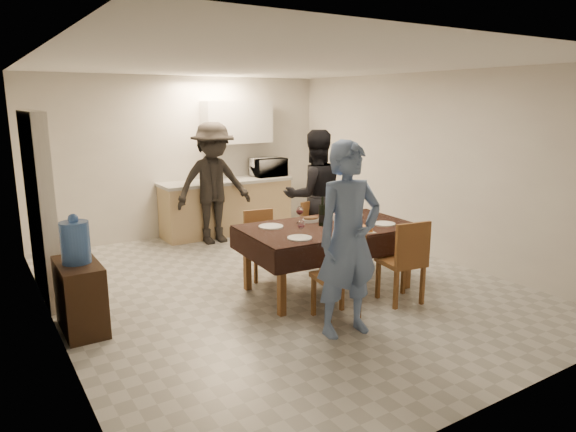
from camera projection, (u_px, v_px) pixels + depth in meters
name	position (u px, v px, depth m)	size (l,w,h in m)	color
floor	(279.00, 285.00, 6.27)	(5.00, 6.00, 0.02)	#B3B2AE
ceiling	(278.00, 64.00, 5.70)	(5.00, 6.00, 0.02)	white
wall_back	(184.00, 157.00, 8.45)	(5.00, 0.02, 2.60)	beige
wall_front	(507.00, 235.00, 3.51)	(5.00, 0.02, 2.60)	beige
wall_left	(45.00, 202.00, 4.68)	(0.02, 6.00, 2.60)	beige
wall_right	(429.00, 166.00, 7.29)	(0.02, 6.00, 2.60)	beige
stub_partition	(40.00, 206.00, 5.76)	(0.15, 1.40, 2.10)	silver
kitchen_base_cabinet	(227.00, 208.00, 8.69)	(2.20, 0.60, 0.86)	tan
kitchen_worktop	(226.00, 181.00, 8.59)	(2.24, 0.64, 0.05)	#A6A6A1
upper_cabinet	(237.00, 122.00, 8.66)	(1.20, 0.34, 0.70)	silver
dining_table	(328.00, 229.00, 6.00)	(2.06, 1.28, 0.78)	black
chair_near_left	(342.00, 269.00, 5.11)	(0.48, 0.48, 0.50)	brown
chair_near_right	(407.00, 254.00, 5.58)	(0.49, 0.49, 0.51)	brown
chair_far_left	(266.00, 239.00, 6.36)	(0.45, 0.45, 0.46)	brown
chair_far_right	(325.00, 229.00, 6.83)	(0.46, 0.47, 0.48)	brown
console	(80.00, 296.00, 4.98)	(0.37, 0.74, 0.69)	black
water_jug	(75.00, 242.00, 4.86)	(0.27, 0.27, 0.40)	#406BBB
wine_bottle	(322.00, 211.00, 5.97)	(0.09, 0.09, 0.34)	black
water_pitcher	(354.00, 215.00, 6.11)	(0.13, 0.13, 0.19)	white
savoury_tart	(356.00, 229.00, 5.72)	(0.37, 0.27, 0.05)	#CF843D
salad_bowl	(339.00, 217.00, 6.29)	(0.17, 0.17, 0.07)	silver
mushroom_dish	(311.00, 220.00, 6.19)	(0.21, 0.21, 0.04)	silver
wine_glass_a	(301.00, 229.00, 5.48)	(0.08, 0.08, 0.18)	white
wine_glass_b	(351.00, 208.00, 6.46)	(0.09, 0.09, 0.21)	white
wine_glass_c	(300.00, 215.00, 6.11)	(0.09, 0.09, 0.20)	white
plate_near_left	(300.00, 238.00, 5.43)	(0.26, 0.26, 0.02)	silver
plate_near_right	(384.00, 224.00, 6.06)	(0.26, 0.26, 0.02)	silver
plate_far_left	(271.00, 226.00, 5.92)	(0.29, 0.29, 0.02)	silver
plate_far_right	(352.00, 214.00, 6.55)	(0.29, 0.29, 0.02)	silver
microwave	(268.00, 167.00, 8.98)	(0.58, 0.39, 0.32)	silver
person_near	(348.00, 240.00, 4.80)	(0.68, 0.44, 1.86)	#5F7BB0
person_far	(315.00, 196.00, 7.11)	(0.89, 0.69, 1.83)	black
person_kitchen	(214.00, 184.00, 7.98)	(1.22, 0.70, 1.89)	black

